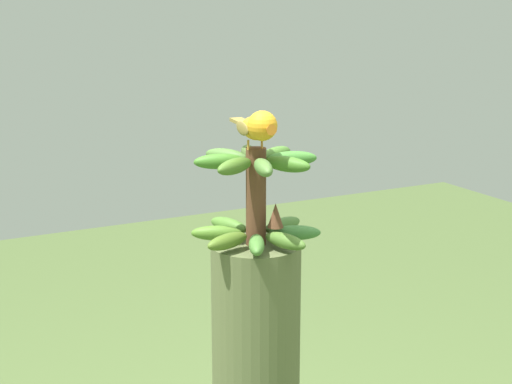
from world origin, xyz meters
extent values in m
cylinder|color=brown|center=(0.00, 0.00, 1.21)|extent=(0.05, 0.05, 0.22)
ellipsoid|color=#4A712A|center=(-0.09, -0.03, 1.12)|extent=(0.12, 0.07, 0.03)
ellipsoid|color=#3E7735|center=(-0.04, -0.08, 1.12)|extent=(0.08, 0.12, 0.03)
ellipsoid|color=#466F31|center=(0.03, -0.09, 1.12)|extent=(0.07, 0.12, 0.03)
ellipsoid|color=#407537|center=(0.08, -0.04, 1.12)|extent=(0.12, 0.08, 0.03)
ellipsoid|color=#4C7B2D|center=(0.09, 0.03, 1.12)|extent=(0.12, 0.07, 0.03)
ellipsoid|color=#4F7C27|center=(0.04, 0.08, 1.12)|extent=(0.08, 0.12, 0.03)
ellipsoid|color=#517023|center=(-0.03, 0.09, 1.12)|extent=(0.07, 0.12, 0.03)
ellipsoid|color=#477A32|center=(-0.08, 0.04, 1.12)|extent=(0.12, 0.08, 0.03)
ellipsoid|color=#4A7333|center=(0.07, 0.04, 1.29)|extent=(0.12, 0.09, 0.03)
ellipsoid|color=#3D7524|center=(0.02, 0.08, 1.29)|extent=(0.07, 0.12, 0.03)
ellipsoid|color=#476E25|center=(-0.04, 0.07, 1.29)|extent=(0.09, 0.12, 0.03)
ellipsoid|color=#4E7635|center=(-0.08, 0.02, 1.29)|extent=(0.12, 0.07, 0.03)
ellipsoid|color=#3E7223|center=(-0.07, -0.04, 1.29)|extent=(0.12, 0.09, 0.03)
ellipsoid|color=#3F7F2E|center=(-0.02, -0.08, 1.29)|extent=(0.07, 0.12, 0.03)
ellipsoid|color=#45742A|center=(0.04, -0.07, 1.29)|extent=(0.09, 0.12, 0.03)
ellipsoid|color=#4D6B32|center=(0.08, -0.02, 1.29)|extent=(0.12, 0.07, 0.03)
cone|color=brown|center=(-0.04, -0.03, 1.17)|extent=(0.04, 0.04, 0.06)
cone|color=brown|center=(0.04, -0.02, 1.19)|extent=(0.04, 0.04, 0.06)
cylinder|color=#C68933|center=(-0.01, 0.02, 1.33)|extent=(0.01, 0.00, 0.02)
cylinder|color=#C68933|center=(-0.01, -0.01, 1.33)|extent=(0.00, 0.01, 0.02)
ellipsoid|color=orange|center=(-0.01, 0.01, 1.37)|extent=(0.11, 0.07, 0.05)
ellipsoid|color=olive|center=(0.00, 0.03, 1.37)|extent=(0.08, 0.02, 0.03)
ellipsoid|color=olive|center=(-0.01, -0.02, 1.37)|extent=(0.08, 0.02, 0.03)
cube|color=olive|center=(0.08, 0.00, 1.37)|extent=(0.08, 0.04, 0.01)
sphere|color=gold|center=(-0.06, 0.02, 1.38)|extent=(0.06, 0.06, 0.06)
sphere|color=black|center=(-0.07, -0.01, 1.38)|extent=(0.01, 0.01, 0.01)
cone|color=orange|center=(-0.10, 0.02, 1.38)|extent=(0.04, 0.03, 0.02)
camera|label=1|loc=(-1.55, 0.80, 1.64)|focal=56.06mm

